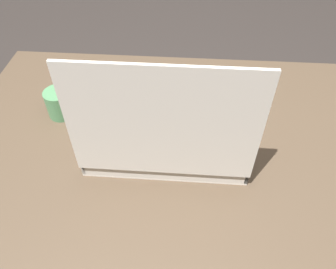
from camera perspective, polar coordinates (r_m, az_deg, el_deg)
name	(u,v)px	position (r m, az deg, el deg)	size (l,w,h in m)	color
ground_plane	(170,266)	(1.54, 0.44, -21.91)	(8.00, 8.00, 0.00)	#2D2826
dining_table	(172,171)	(0.96, 0.66, -6.35)	(1.22, 0.89, 0.77)	#4C3D2D
donut_box	(168,133)	(0.83, -0.06, 0.26)	(0.41, 0.29, 0.34)	silver
coffee_mug	(60,103)	(1.00, -18.31, 5.29)	(0.08, 0.08, 0.08)	#4C8456
paper_napkin	(150,81)	(1.11, -3.16, 9.36)	(0.18, 0.15, 0.01)	silver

